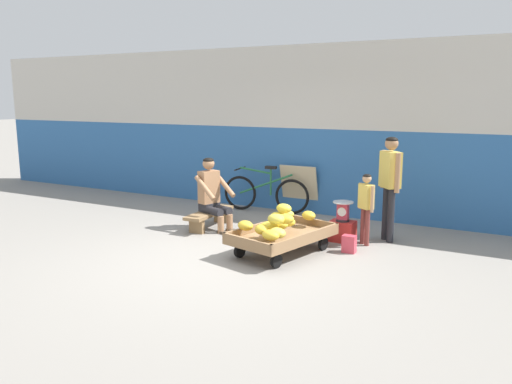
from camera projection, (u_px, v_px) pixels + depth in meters
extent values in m
plane|color=gray|center=(222.00, 260.00, 6.61)|extent=(80.00, 80.00, 0.00)
cube|color=#2D609E|center=(316.00, 171.00, 9.27)|extent=(16.00, 0.30, 1.53)
cube|color=beige|center=(318.00, 87.00, 8.99)|extent=(16.00, 0.30, 1.46)
cube|color=#8E6B47|center=(282.00, 237.00, 6.85)|extent=(1.16, 1.60, 0.05)
cube|color=#8E6B47|center=(260.00, 226.00, 7.10)|extent=(0.38, 1.41, 0.10)
cube|color=#8E6B47|center=(307.00, 237.00, 6.57)|extent=(0.38, 1.41, 0.10)
cube|color=#8E6B47|center=(313.00, 222.00, 7.35)|extent=(0.83, 0.24, 0.10)
cube|color=#8E6B47|center=(247.00, 242.00, 6.33)|extent=(0.83, 0.24, 0.10)
cylinder|color=black|center=(288.00, 236.00, 7.45)|extent=(0.09, 0.19, 0.18)
cylinder|color=black|center=(323.00, 244.00, 7.04)|extent=(0.09, 0.19, 0.18)
cylinder|color=black|center=(240.00, 251.00, 6.72)|extent=(0.09, 0.19, 0.18)
cylinder|color=black|center=(276.00, 261.00, 6.30)|extent=(0.09, 0.19, 0.18)
ellipsoid|color=gold|center=(309.00, 215.00, 7.26)|extent=(0.30, 0.29, 0.13)
ellipsoid|color=yellow|center=(287.00, 222.00, 6.89)|extent=(0.26, 0.20, 0.13)
ellipsoid|color=yellow|center=(269.00, 226.00, 6.64)|extent=(0.28, 0.23, 0.13)
ellipsoid|color=yellow|center=(277.00, 233.00, 6.33)|extent=(0.29, 0.26, 0.13)
ellipsoid|color=gold|center=(279.00, 225.00, 6.74)|extent=(0.25, 0.19, 0.13)
ellipsoid|color=yellow|center=(279.00, 216.00, 7.20)|extent=(0.25, 0.19, 0.13)
ellipsoid|color=gold|center=(271.00, 235.00, 6.23)|extent=(0.29, 0.25, 0.13)
ellipsoid|color=gold|center=(286.00, 214.00, 7.33)|extent=(0.29, 0.25, 0.13)
ellipsoid|color=gold|center=(262.00, 229.00, 6.49)|extent=(0.29, 0.30, 0.13)
ellipsoid|color=gold|center=(245.00, 226.00, 6.69)|extent=(0.29, 0.26, 0.13)
ellipsoid|color=gold|center=(276.00, 219.00, 6.48)|extent=(0.29, 0.26, 0.13)
ellipsoid|color=yellow|center=(284.00, 208.00, 7.11)|extent=(0.29, 0.25, 0.13)
ellipsoid|color=yellow|center=(277.00, 219.00, 6.51)|extent=(0.27, 0.23, 0.13)
ellipsoid|color=gold|center=(285.00, 219.00, 6.53)|extent=(0.25, 0.20, 0.13)
cube|color=olive|center=(209.00, 213.00, 8.23)|extent=(0.35, 1.11, 0.05)
cube|color=olive|center=(221.00, 216.00, 8.60)|extent=(0.24, 0.09, 0.22)
cube|color=olive|center=(197.00, 226.00, 7.92)|extent=(0.24, 0.09, 0.22)
cylinder|color=#9E704C|center=(230.00, 223.00, 8.03)|extent=(0.10, 0.10, 0.27)
cube|color=#4C3D2D|center=(232.00, 231.00, 8.00)|extent=(0.24, 0.16, 0.04)
cylinder|color=#232328|center=(221.00, 209.00, 8.14)|extent=(0.42, 0.25, 0.13)
cylinder|color=#9E704C|center=(221.00, 225.00, 7.90)|extent=(0.10, 0.10, 0.27)
cube|color=#4C3D2D|center=(223.00, 233.00, 7.88)|extent=(0.24, 0.16, 0.04)
cylinder|color=#232328|center=(213.00, 211.00, 8.01)|extent=(0.42, 0.25, 0.13)
cube|color=#232328|center=(209.00, 207.00, 8.21)|extent=(0.30, 0.34, 0.14)
cube|color=#9E704C|center=(209.00, 187.00, 8.15)|extent=(0.27, 0.36, 0.52)
cylinder|color=#9E704C|center=(225.00, 185.00, 8.17)|extent=(0.47, 0.22, 0.36)
cylinder|color=#9E704C|center=(205.00, 188.00, 7.90)|extent=(0.47, 0.22, 0.36)
sphere|color=#9E704C|center=(208.00, 164.00, 8.08)|extent=(0.19, 0.19, 0.19)
ellipsoid|color=black|center=(208.00, 160.00, 8.07)|extent=(0.17, 0.17, 0.09)
cube|color=red|center=(342.00, 231.00, 7.47)|extent=(0.36, 0.28, 0.30)
cylinder|color=#28282D|center=(343.00, 220.00, 7.44)|extent=(0.20, 0.20, 0.03)
cube|color=#C6384C|center=(343.00, 211.00, 7.41)|extent=(0.16, 0.10, 0.24)
cylinder|color=white|center=(342.00, 212.00, 7.37)|extent=(0.13, 0.01, 0.13)
cylinder|color=#B2B5BA|center=(343.00, 202.00, 7.39)|extent=(0.30, 0.30, 0.01)
torus|color=black|center=(240.00, 193.00, 9.53)|extent=(0.64, 0.12, 0.64)
torus|color=black|center=(292.00, 197.00, 9.16)|extent=(0.64, 0.12, 0.64)
cylinder|color=#236B3D|center=(266.00, 184.00, 9.31)|extent=(1.03, 0.15, 0.43)
cylinder|color=#236B3D|center=(271.00, 182.00, 9.27)|extent=(0.04, 0.04, 0.48)
cylinder|color=#236B3D|center=(255.00, 170.00, 9.34)|extent=(0.61, 0.10, 0.12)
cube|color=black|center=(271.00, 168.00, 9.22)|extent=(0.21, 0.12, 0.05)
cylinder|color=black|center=(240.00, 168.00, 9.45)|extent=(0.08, 0.48, 0.03)
cube|color=#C6B289|center=(300.00, 189.00, 9.28)|extent=(0.70, 0.25, 0.88)
cylinder|color=#232328|center=(391.00, 216.00, 7.36)|extent=(0.10, 0.10, 0.80)
cylinder|color=#232328|center=(386.00, 213.00, 7.52)|extent=(0.10, 0.10, 0.80)
cube|color=gold|center=(390.00, 170.00, 7.32)|extent=(0.36, 0.37, 0.52)
cylinder|color=#9E704C|center=(398.00, 173.00, 7.12)|extent=(0.07, 0.07, 0.56)
cylinder|color=#9E704C|center=(384.00, 169.00, 7.52)|extent=(0.07, 0.07, 0.56)
sphere|color=#9E704C|center=(392.00, 144.00, 7.25)|extent=(0.19, 0.19, 0.19)
ellipsoid|color=black|center=(392.00, 140.00, 7.24)|extent=(0.17, 0.17, 0.09)
cylinder|color=brown|center=(367.00, 227.00, 7.22)|extent=(0.07, 0.07, 0.53)
cylinder|color=brown|center=(363.00, 226.00, 7.31)|extent=(0.07, 0.07, 0.53)
cube|color=gold|center=(366.00, 196.00, 7.18)|extent=(0.25, 0.24, 0.35)
cylinder|color=tan|center=(372.00, 199.00, 7.06)|extent=(0.05, 0.05, 0.37)
cylinder|color=tan|center=(360.00, 196.00, 7.31)|extent=(0.05, 0.05, 0.37)
sphere|color=tan|center=(367.00, 178.00, 7.14)|extent=(0.13, 0.13, 0.13)
ellipsoid|color=black|center=(367.00, 176.00, 7.13)|extent=(0.12, 0.12, 0.06)
cube|color=#D13D4C|center=(349.00, 244.00, 6.92)|extent=(0.18, 0.12, 0.24)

